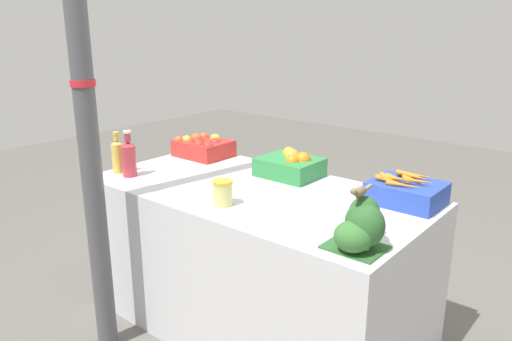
{
  "coord_description": "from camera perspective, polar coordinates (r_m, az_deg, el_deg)",
  "views": [
    {
      "loc": [
        1.55,
        -1.88,
        1.61
      ],
      "look_at": [
        0.0,
        0.0,
        0.88
      ],
      "focal_mm": 35.0,
      "sensor_mm": 36.0,
      "label": 1
    }
  ],
  "objects": [
    {
      "name": "ground_plane",
      "position": [
        2.92,
        0.0,
        -16.87
      ],
      "size": [
        10.0,
        10.0,
        0.0
      ],
      "primitive_type": "plane",
      "color": "#605E59"
    },
    {
      "name": "juice_bottle_ruby",
      "position": [
        2.84,
        -14.33,
        1.44
      ],
      "size": [
        0.08,
        0.08,
        0.26
      ],
      "color": "#B2333D",
      "rests_on": "market_table"
    },
    {
      "name": "apple_crate",
      "position": [
        3.2,
        -6.09,
        2.75
      ],
      "size": [
        0.32,
        0.27,
        0.14
      ],
      "color": "red",
      "rests_on": "market_table"
    },
    {
      "name": "pickle_jar",
      "position": [
        2.34,
        -3.82,
        -2.55
      ],
      "size": [
        0.1,
        0.1,
        0.12
      ],
      "color": "#D1CC75",
      "rests_on": "market_table"
    },
    {
      "name": "juice_bottle_golden",
      "position": [
        2.93,
        -15.54,
        1.65
      ],
      "size": [
        0.07,
        0.07,
        0.24
      ],
      "color": "gold",
      "rests_on": "market_table"
    },
    {
      "name": "orange_crate",
      "position": [
        2.77,
        4.02,
        0.62
      ],
      "size": [
        0.32,
        0.27,
        0.15
      ],
      "color": "#2D8442",
      "rests_on": "market_table"
    },
    {
      "name": "carrot_crate",
      "position": [
        2.46,
        16.8,
        -2.31
      ],
      "size": [
        0.32,
        0.27,
        0.14
      ],
      "color": "#2847B7",
      "rests_on": "market_table"
    },
    {
      "name": "sparrow_bird",
      "position": [
        1.88,
        11.72,
        -2.35
      ],
      "size": [
        0.04,
        0.14,
        0.05
      ],
      "rotation": [
        0.0,
        0.0,
        -1.65
      ],
      "color": "#4C3D2D",
      "rests_on": "broccoli_pile"
    },
    {
      "name": "broccoli_pile",
      "position": [
        1.92,
        12.01,
        -6.19
      ],
      "size": [
        0.22,
        0.23,
        0.2
      ],
      "color": "#2D602D",
      "rests_on": "market_table"
    },
    {
      "name": "support_pole",
      "position": [
        2.39,
        -19.1,
        8.57
      ],
      "size": [
        0.11,
        0.11,
        2.63
      ],
      "color": "#4C4C51",
      "rests_on": "ground_plane"
    },
    {
      "name": "market_table",
      "position": [
        2.72,
        0.0,
        -9.98
      ],
      "size": [
        1.75,
        0.9,
        0.78
      ],
      "primitive_type": "cube",
      "color": "silver",
      "rests_on": "ground_plane"
    }
  ]
}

